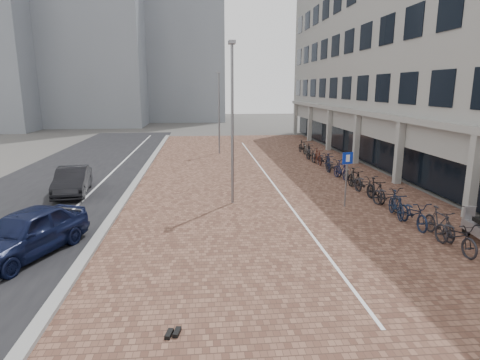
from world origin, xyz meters
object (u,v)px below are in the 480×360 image
object	(u,v)px
car_dark	(72,181)
parking_sign	(347,171)
scooter_front	(478,226)
car_navy	(26,233)

from	to	relation	value
car_dark	parking_sign	distance (m)	12.82
car_dark	parking_sign	bearing A→B (deg)	-23.41
car_dark	scooter_front	world-z (taller)	car_dark
car_dark	car_navy	bearing A→B (deg)	-91.51
car_navy	car_dark	bearing A→B (deg)	119.00
car_dark	scooter_front	size ratio (longest dim) A/B	2.44
car_navy	car_dark	xyz separation A→B (m)	(-0.85, 7.52, -0.08)
car_navy	scooter_front	size ratio (longest dim) A/B	2.65
car_dark	scooter_front	bearing A→B (deg)	-34.92
parking_sign	scooter_front	bearing A→B (deg)	-71.91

